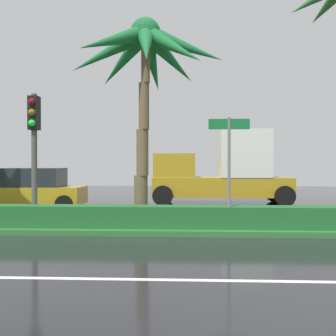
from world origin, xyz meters
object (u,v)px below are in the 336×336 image
Objects in this scene: palm_tree_mid_left at (146,58)px; car_in_traffic_leading at (32,190)px; traffic_signal_median_left at (34,135)px; box_truck_lead at (223,171)px; street_name_sign at (229,157)px.

car_in_traffic_leading is (-5.14, 4.33, -4.25)m from palm_tree_mid_left.
box_truck_lead is (6.02, 8.15, -1.19)m from traffic_signal_median_left.
traffic_signal_median_left is 5.54m from street_name_sign.
car_in_traffic_leading is at bearing 139.90° from palm_tree_mid_left.
traffic_signal_median_left is 0.59× the size of box_truck_lead.
box_truck_lead is at bearing 68.42° from palm_tree_mid_left.
car_in_traffic_leading is (-2.02, 5.15, -1.91)m from traffic_signal_median_left.
palm_tree_mid_left is at bearing 139.90° from car_in_traffic_leading.
box_truck_lead is (2.90, 7.33, -3.53)m from palm_tree_mid_left.
street_name_sign is at bearing -4.73° from traffic_signal_median_left.
street_name_sign is 0.70× the size of car_in_traffic_leading.
traffic_signal_median_left is at bearing 111.41° from car_in_traffic_leading.
palm_tree_mid_left reaches higher than street_name_sign.
palm_tree_mid_left is at bearing 14.65° from traffic_signal_median_left.
traffic_signal_median_left is 10.20m from box_truck_lead.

